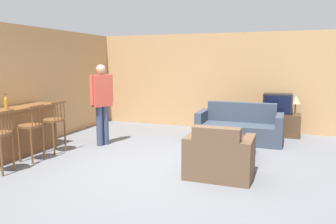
# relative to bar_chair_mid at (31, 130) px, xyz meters

# --- Properties ---
(ground_plane) EXTENTS (24.00, 24.00, 0.00)m
(ground_plane) POSITION_rel_bar_chair_mid_xyz_m (2.32, 0.51, -0.59)
(ground_plane) COLOR slate
(wall_back) EXTENTS (9.40, 0.08, 2.60)m
(wall_back) POSITION_rel_bar_chair_mid_xyz_m (2.32, 4.25, 0.71)
(wall_back) COLOR tan
(wall_back) RESTS_ON ground_plane
(wall_left) EXTENTS (0.08, 8.74, 2.60)m
(wall_left) POSITION_rel_bar_chair_mid_xyz_m (-0.91, 1.88, 0.71)
(wall_left) COLOR tan
(wall_left) RESTS_ON ground_plane
(bar_counter) EXTENTS (0.55, 2.30, 0.95)m
(bar_counter) POSITION_rel_bar_chair_mid_xyz_m (-0.57, -0.00, -0.11)
(bar_counter) COLOR brown
(bar_counter) RESTS_ON ground_plane
(bar_chair_mid) EXTENTS (0.42, 0.42, 1.06)m
(bar_chair_mid) POSITION_rel_bar_chair_mid_xyz_m (0.00, 0.00, 0.00)
(bar_chair_mid) COLOR brown
(bar_chair_mid) RESTS_ON ground_plane
(bar_chair_far) EXTENTS (0.48, 0.48, 1.06)m
(bar_chair_far) POSITION_rel_bar_chair_mid_xyz_m (-0.00, 0.64, 0.00)
(bar_chair_far) COLOR brown
(bar_chair_far) RESTS_ON ground_plane
(couch_far) EXTENTS (1.92, 0.85, 0.89)m
(couch_far) POSITION_rel_bar_chair_mid_xyz_m (3.40, 2.89, -0.27)
(couch_far) COLOR #384251
(couch_far) RESTS_ON ground_plane
(armchair_near) EXTENTS (1.04, 0.80, 0.86)m
(armchair_near) POSITION_rel_bar_chair_mid_xyz_m (3.44, 0.36, -0.27)
(armchair_near) COLOR brown
(armchair_near) RESTS_ON ground_plane
(coffee_table) EXTENTS (0.64, 1.01, 0.37)m
(coffee_table) POSITION_rel_bar_chair_mid_xyz_m (3.53, 1.49, -0.27)
(coffee_table) COLOR #472D1E
(coffee_table) RESTS_ON ground_plane
(tv_unit) EXTENTS (1.11, 0.54, 0.56)m
(tv_unit) POSITION_rel_bar_chair_mid_xyz_m (4.18, 3.84, -0.31)
(tv_unit) COLOR #513823
(tv_unit) RESTS_ON ground_plane
(tv) EXTENTS (0.68, 0.45, 0.50)m
(tv) POSITION_rel_bar_chair_mid_xyz_m (4.18, 3.84, 0.22)
(tv) COLOR black
(tv) RESTS_ON tv_unit
(bottle) EXTENTS (0.07, 0.07, 0.29)m
(bottle) POSITION_rel_bar_chair_mid_xyz_m (-0.51, -0.05, 0.50)
(bottle) COLOR #B27A23
(bottle) RESTS_ON bar_counter
(book_on_table) EXTENTS (0.20, 0.21, 0.03)m
(book_on_table) POSITION_rel_bar_chair_mid_xyz_m (3.62, 1.43, -0.20)
(book_on_table) COLOR maroon
(book_on_table) RESTS_ON coffee_table
(table_lamp) EXTENTS (0.24, 0.24, 0.48)m
(table_lamp) POSITION_rel_bar_chair_mid_xyz_m (4.60, 3.84, 0.32)
(table_lamp) COLOR brown
(table_lamp) RESTS_ON tv_unit
(person_by_window) EXTENTS (0.35, 0.54, 1.78)m
(person_by_window) POSITION_rel_bar_chair_mid_xyz_m (0.60, 1.49, 0.42)
(person_by_window) COLOR #384260
(person_by_window) RESTS_ON ground_plane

